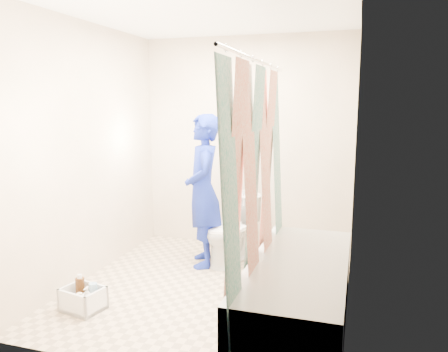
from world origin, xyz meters
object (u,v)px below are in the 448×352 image
(bathtub, at_px, (298,291))
(plumber, at_px, (203,191))
(toilet, at_px, (230,229))
(cleaning_caddy, at_px, (84,300))

(bathtub, distance_m, plumber, 1.57)
(bathtub, height_order, plumber, plumber)
(bathtub, relative_size, toilet, 2.48)
(toilet, relative_size, cleaning_caddy, 1.97)
(plumber, bearing_deg, bathtub, 25.29)
(bathtub, height_order, cleaning_caddy, bathtub)
(plumber, height_order, cleaning_caddy, plumber)
(plumber, distance_m, cleaning_caddy, 1.55)
(bathtub, distance_m, cleaning_caddy, 1.71)
(plumber, relative_size, cleaning_caddy, 4.32)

